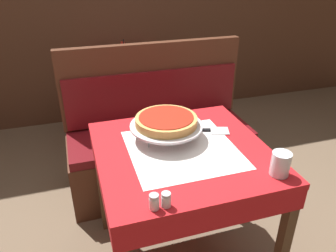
{
  "coord_description": "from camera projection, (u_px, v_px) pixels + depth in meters",
  "views": [
    {
      "loc": [
        -0.47,
        -1.28,
        1.61
      ],
      "look_at": [
        -0.04,
        0.1,
        0.85
      ],
      "focal_mm": 35.0,
      "sensor_mm": 36.0,
      "label": 1
    }
  ],
  "objects": [
    {
      "name": "dining_table_front",
      "position": [
        182.0,
        165.0,
        1.64
      ],
      "size": [
        0.83,
        0.83,
        0.76
      ],
      "color": "red",
      "rests_on": "ground_plane"
    },
    {
      "name": "water_glass_near",
      "position": [
        280.0,
        164.0,
        1.39
      ],
      "size": [
        0.08,
        0.08,
        0.11
      ],
      "color": "silver",
      "rests_on": "dining_table_front"
    },
    {
      "name": "pizza_pan_stand",
      "position": [
        166.0,
        126.0,
        1.66
      ],
      "size": [
        0.37,
        0.37,
        0.08
      ],
      "color": "#ADADB2",
      "rests_on": "dining_table_front"
    },
    {
      "name": "back_wall_panel",
      "position": [
        111.0,
        1.0,
        3.15
      ],
      "size": [
        6.0,
        0.04,
        2.4
      ],
      "primitive_type": "cube",
      "color": "#4C2D1E",
      "rests_on": "ground_plane"
    },
    {
      "name": "deep_dish_pizza",
      "position": [
        166.0,
        121.0,
        1.65
      ],
      "size": [
        0.31,
        0.31,
        0.05
      ],
      "color": "tan",
      "rests_on": "pizza_pan_stand"
    },
    {
      "name": "pizza_server",
      "position": [
        207.0,
        130.0,
        1.76
      ],
      "size": [
        0.26,
        0.13,
        0.01
      ],
      "color": "#BCBCC1",
      "rests_on": "dining_table_front"
    },
    {
      "name": "condiment_caddy",
      "position": [
        124.0,
        55.0,
        2.97
      ],
      "size": [
        0.15,
        0.15,
        0.18
      ],
      "color": "black",
      "rests_on": "dining_table_rear"
    },
    {
      "name": "pepper_shaker",
      "position": [
        166.0,
        200.0,
        1.23
      ],
      "size": [
        0.04,
        0.04,
        0.06
      ],
      "color": "silver",
      "rests_on": "dining_table_front"
    },
    {
      "name": "booth_bench",
      "position": [
        160.0,
        147.0,
        2.46
      ],
      "size": [
        1.33,
        0.49,
        1.06
      ],
      "color": "#4C2819",
      "rests_on": "ground_plane"
    },
    {
      "name": "dining_table_rear",
      "position": [
        126.0,
        71.0,
        3.05
      ],
      "size": [
        0.73,
        0.73,
        0.75
      ],
      "color": "red",
      "rests_on": "ground_plane"
    },
    {
      "name": "salt_shaker",
      "position": [
        154.0,
        202.0,
        1.21
      ],
      "size": [
        0.04,
        0.04,
        0.06
      ],
      "color": "silver",
      "rests_on": "dining_table_front"
    }
  ]
}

